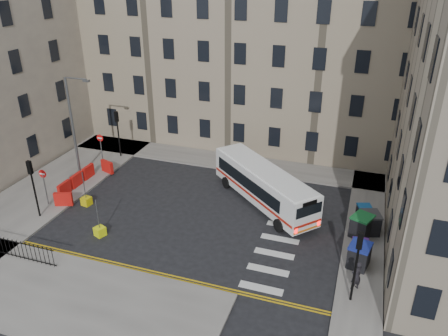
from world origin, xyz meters
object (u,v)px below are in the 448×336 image
Objects in this scene: wheelie_bin_d at (370,223)px; bus at (263,184)px; pedestrian at (356,276)px; bollard_yellow at (100,231)px; wheelie_bin_c at (362,226)px; bollard_chevron at (87,201)px; wheelie_bin_a at (359,255)px; wheelie_bin_b at (360,250)px; wheelie_bin_e at (364,214)px; streetlamp at (73,127)px.

bus is at bearing 148.86° from wheelie_bin_d.
pedestrian is 15.67m from bollard_yellow.
pedestrian is (-0.01, -5.18, 0.14)m from wheelie_bin_c.
wheelie_bin_a is at bearing -3.21° from bollard_chevron.
bollard_chevron is at bearing -170.96° from wheelie_bin_a.
wheelie_bin_c is 0.95× the size of pedestrian.
wheelie_bin_b is at bearing -117.00° from wheelie_bin_d.
wheelie_bin_b is 3.07m from wheelie_bin_d.
wheelie_bin_b is 4.27m from wheelie_bin_e.
wheelie_bin_d reaches higher than bollard_yellow.
wheelie_bin_a is at bearing -109.59° from wheelie_bin_e.
wheelie_bin_c is 18.87m from bollard_chevron.
wheelie_bin_c is (6.89, -2.20, -0.68)m from bus.
pedestrian is at bearing -95.25° from bus.
pedestrian is (-0.51, -5.77, 0.16)m from wheelie_bin_d.
wheelie_bin_d is at bearing 7.90° from bollard_chevron.
bus is 5.70× the size of wheelie_bin_d.
wheelie_bin_c is (21.74, -1.42, -3.46)m from streetlamp.
bollard_yellow is at bearing -160.72° from wheelie_bin_a.
bus is at bearing 139.07° from wheelie_bin_b.
wheelie_bin_e is at bearing 101.61° from wheelie_bin_a.
wheelie_bin_a reaches higher than wheelie_bin_e.
streetlamp is 6.13m from bollard_chevron.
wheelie_bin_e is 2.08× the size of bollard_chevron.
wheelie_bin_b is at bearing -65.12° from wheelie_bin_c.
bus is 5.90× the size of wheelie_bin_a.
wheelie_bin_e is 7.01m from pedestrian.
wheelie_bin_b is at bearing -10.07° from streetlamp.
wheelie_bin_b is 1.94× the size of bollard_chevron.
bus reaches higher than wheelie_bin_d.
bus is at bearing 154.62° from wheelie_bin_a.
wheelie_bin_d is at bearing 95.17° from wheelie_bin_a.
wheelie_bin_a is 3.75m from wheelie_bin_d.
wheelie_bin_e is (0.03, 4.27, -0.02)m from wheelie_bin_b.
bollard_yellow is at bearing -43.04° from pedestrian.
streetlamp reaches higher than pedestrian.
bollard_yellow is at bearing -138.60° from wheelie_bin_c.
pedestrian is at bearing -109.79° from wheelie_bin_e.
streetlamp reaches higher than wheelie_bin_c.
pedestrian is at bearing -66.68° from wheelie_bin_c.
wheelie_bin_c reaches higher than bollard_yellow.
wheelie_bin_c reaches higher than wheelie_bin_e.
wheelie_bin_a is at bearing -65.92° from wheelie_bin_c.
wheelie_bin_d is at bearing -2.15° from streetlamp.
bus is 10.10m from pedestrian.
wheelie_bin_a is 0.70m from wheelie_bin_b.
streetlamp reaches higher than wheelie_bin_a.
wheelie_bin_b is 0.75× the size of wheelie_bin_d.
wheelie_bin_e is at bearing -51.26° from bus.
bollard_yellow is (-16.17, -5.66, -0.56)m from wheelie_bin_d.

